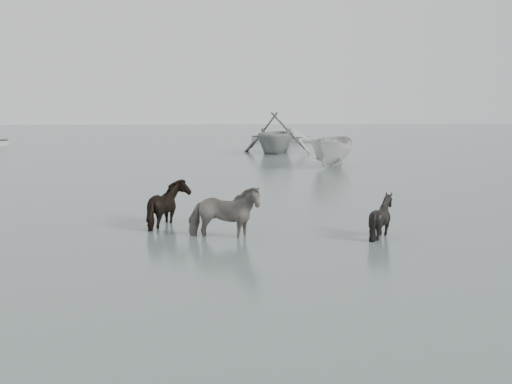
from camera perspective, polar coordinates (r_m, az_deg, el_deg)
ground at (r=14.87m, az=-1.43°, el=-4.18°), size 140.00×140.00×0.00m
pony_pinto at (r=14.86m, az=-2.88°, el=-1.30°), size 1.84×1.04×1.47m
pony_dark at (r=16.44m, az=-7.69°, el=-0.54°), size 1.36×1.54×1.42m
pony_black at (r=15.29m, az=11.11°, el=-1.64°), size 1.36×1.27×1.23m
rowboat_trail at (r=38.78m, az=1.80°, el=5.41°), size 5.66×6.08×2.61m
boat_small at (r=31.24m, az=6.82°, el=3.79°), size 3.24×4.51×1.63m
skiff_mid at (r=50.00m, az=2.17°, el=4.97°), size 5.72×4.82×0.75m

